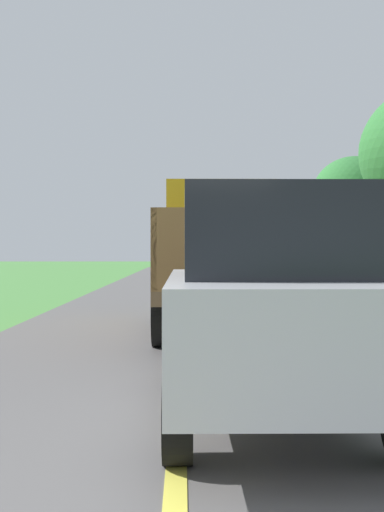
{
  "coord_description": "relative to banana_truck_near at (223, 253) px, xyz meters",
  "views": [
    {
      "loc": [
        0.05,
        -0.4,
        1.5
      ],
      "look_at": [
        0.24,
        15.07,
        1.4
      ],
      "focal_mm": 46.64,
      "sensor_mm": 36.0,
      "label": 1
    }
  ],
  "objects": [
    {
      "name": "roadside_tree_near_left",
      "position": [
        7.48,
        19.56,
        2.83
      ],
      "size": [
        3.95,
        3.95,
        6.1
      ],
      "color": "#4C3823",
      "rests_on": "ground"
    },
    {
      "name": "following_car",
      "position": [
        0.0,
        -6.73,
        -0.41
      ],
      "size": [
        1.74,
        4.1,
        1.92
      ],
      "color": "#B7BABF",
      "rests_on": "road_surface"
    },
    {
      "name": "banana_truck_near",
      "position": [
        0.0,
        0.0,
        0.0
      ],
      "size": [
        2.38,
        5.82,
        2.8
      ],
      "color": "#2D2D30",
      "rests_on": "road_surface"
    }
  ]
}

